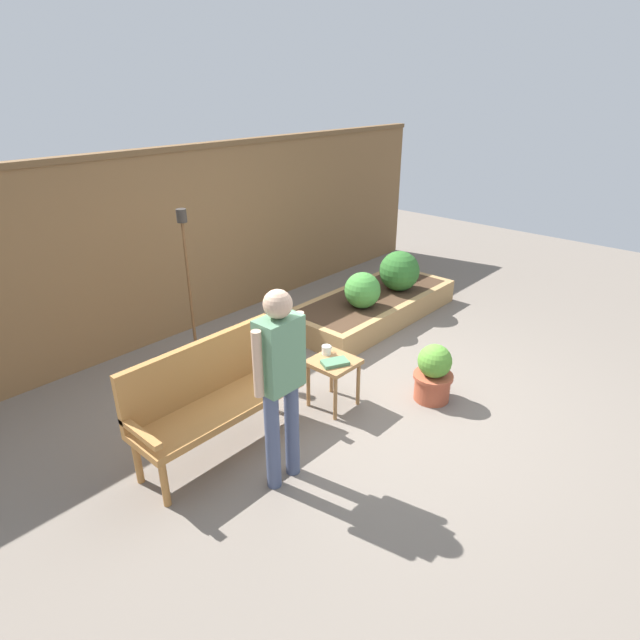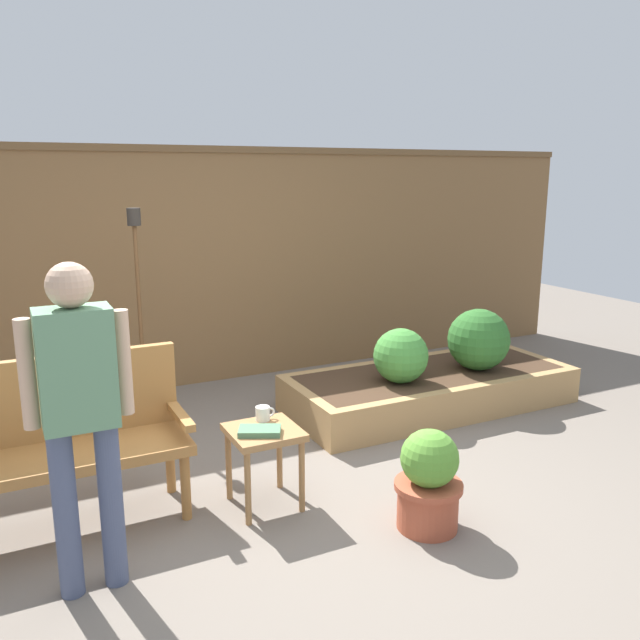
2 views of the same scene
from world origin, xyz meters
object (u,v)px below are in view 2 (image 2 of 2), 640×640
(garden_bench, at_px, (50,432))
(potted_boxwood, at_px, (429,481))
(book_on_table, at_px, (260,431))
(tiki_torch, at_px, (138,278))
(cup_on_table, at_px, (263,413))
(side_table, at_px, (264,442))
(shrub_far_corner, at_px, (479,340))
(shrub_near_bench, at_px, (401,356))
(person_by_bench, at_px, (80,402))

(garden_bench, height_order, potted_boxwood, garden_bench)
(garden_bench, relative_size, book_on_table, 6.06)
(garden_bench, relative_size, potted_boxwood, 2.51)
(potted_boxwood, relative_size, tiki_torch, 0.34)
(cup_on_table, distance_m, tiki_torch, 1.70)
(garden_bench, relative_size, side_table, 3.00)
(garden_bench, distance_m, shrub_far_corner, 3.42)
(book_on_table, bearing_deg, tiki_torch, 125.95)
(shrub_near_bench, bearing_deg, person_by_bench, -154.49)
(person_by_bench, bearing_deg, cup_on_table, 25.21)
(potted_boxwood, height_order, tiki_torch, tiki_torch)
(cup_on_table, relative_size, shrub_near_bench, 0.28)
(cup_on_table, bearing_deg, tiki_torch, 104.59)
(cup_on_table, bearing_deg, person_by_bench, -154.79)
(tiki_torch, bearing_deg, shrub_near_bench, -24.50)
(garden_bench, distance_m, cup_on_table, 1.18)
(potted_boxwood, relative_size, shrub_near_bench, 1.32)
(book_on_table, height_order, person_by_bench, person_by_bench)
(side_table, relative_size, shrub_near_bench, 1.10)
(side_table, xyz_separation_m, shrub_far_corner, (2.26, 0.82, 0.16))
(shrub_far_corner, relative_size, person_by_bench, 0.33)
(shrub_far_corner, distance_m, tiki_torch, 2.81)
(shrub_far_corner, bearing_deg, person_by_bench, -159.98)
(side_table, relative_size, person_by_bench, 0.31)
(shrub_far_corner, bearing_deg, side_table, -160.03)
(person_by_bench, bearing_deg, garden_bench, 98.25)
(book_on_table, relative_size, tiki_torch, 0.14)
(garden_bench, xyz_separation_m, potted_boxwood, (1.83, -0.96, -0.27))
(book_on_table, relative_size, shrub_near_bench, 0.55)
(shrub_far_corner, bearing_deg, shrub_near_bench, -180.00)
(side_table, relative_size, potted_boxwood, 0.84)
(side_table, distance_m, person_by_bench, 1.21)
(shrub_far_corner, bearing_deg, tiki_torch, 162.23)
(potted_boxwood, bearing_deg, book_on_table, 142.61)
(cup_on_table, bearing_deg, shrub_far_corner, 17.39)
(side_table, bearing_deg, person_by_bench, -159.88)
(garden_bench, xyz_separation_m, shrub_near_bench, (2.61, 0.49, -0.03))
(side_table, xyz_separation_m, cup_on_table, (0.05, 0.13, 0.13))
(book_on_table, bearing_deg, side_table, 75.80)
(potted_boxwood, xyz_separation_m, tiki_torch, (-1.06, 2.30, 0.87))
(shrub_near_bench, distance_m, person_by_bench, 2.81)
(cup_on_table, bearing_deg, potted_boxwood, -48.98)
(cup_on_table, height_order, potted_boxwood, potted_boxwood)
(garden_bench, bearing_deg, book_on_table, -19.70)
(cup_on_table, distance_m, potted_boxwood, 1.04)
(shrub_near_bench, height_order, person_by_bench, person_by_bench)
(shrub_far_corner, xyz_separation_m, tiki_torch, (-2.61, 0.84, 0.59))
(cup_on_table, bearing_deg, side_table, -110.71)
(shrub_far_corner, bearing_deg, cup_on_table, -162.61)
(tiki_torch, bearing_deg, potted_boxwood, -65.14)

